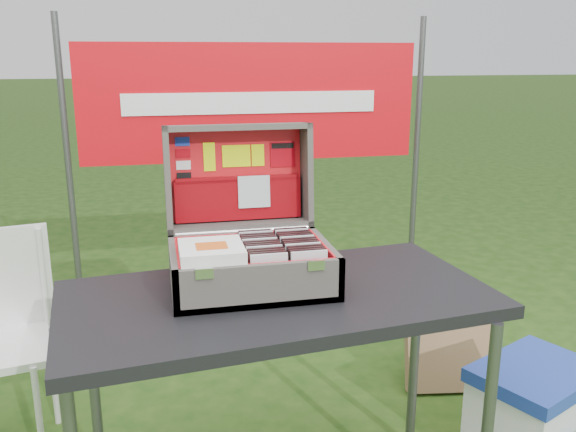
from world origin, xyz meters
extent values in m
cube|color=black|center=(-0.12, -0.08, 0.79)|extent=(1.37, 0.79, 0.04)
cylinder|color=#59595B|center=(-0.71, 0.18, 0.39)|extent=(0.04, 0.04, 0.77)
cylinder|color=#59595B|center=(0.47, 0.18, 0.39)|extent=(0.04, 0.04, 0.77)
cube|color=#63605A|center=(-0.19, -0.02, 0.82)|extent=(0.50, 0.35, 0.02)
cube|color=#63605A|center=(-0.19, -0.19, 0.88)|extent=(0.50, 0.02, 0.13)
cube|color=#63605A|center=(-0.19, 0.15, 0.88)|extent=(0.50, 0.02, 0.13)
cube|color=#63605A|center=(-0.43, -0.02, 0.88)|extent=(0.02, 0.35, 0.13)
cube|color=#63605A|center=(0.05, -0.02, 0.88)|extent=(0.02, 0.35, 0.13)
cube|color=red|center=(-0.19, -0.02, 0.84)|extent=(0.46, 0.32, 0.01)
cube|color=silver|center=(-0.35, -0.20, 0.94)|extent=(0.05, 0.01, 0.03)
cube|color=silver|center=(-0.03, -0.20, 0.94)|extent=(0.05, 0.01, 0.03)
cylinder|color=silver|center=(-0.19, 0.16, 0.95)|extent=(0.45, 0.02, 0.02)
cube|color=#63605A|center=(-0.19, 0.30, 1.11)|extent=(0.50, 0.05, 0.35)
cube|color=#63605A|center=(-0.19, 0.25, 1.28)|extent=(0.50, 0.13, 0.03)
cube|color=#63605A|center=(-0.19, 0.22, 0.95)|extent=(0.50, 0.13, 0.03)
cube|color=#63605A|center=(-0.43, 0.24, 1.12)|extent=(0.02, 0.16, 0.36)
cube|color=#63605A|center=(0.05, 0.24, 1.12)|extent=(0.02, 0.16, 0.36)
cube|color=red|center=(-0.19, 0.28, 1.11)|extent=(0.45, 0.03, 0.31)
cube|color=red|center=(-0.19, -0.17, 0.89)|extent=(0.46, 0.01, 0.11)
cube|color=red|center=(-0.19, 0.14, 0.89)|extent=(0.46, 0.01, 0.11)
cube|color=red|center=(-0.41, -0.02, 0.89)|extent=(0.01, 0.32, 0.11)
cube|color=red|center=(0.04, -0.02, 0.89)|extent=(0.01, 0.32, 0.11)
cube|color=maroon|center=(-0.19, 0.26, 1.03)|extent=(0.44, 0.04, 0.14)
cube|color=maroon|center=(-0.19, 0.26, 1.11)|extent=(0.43, 0.02, 0.02)
cube|color=silver|center=(-0.13, 0.24, 1.06)|extent=(0.11, 0.02, 0.11)
cube|color=#1933B2|center=(-0.37, 0.29, 1.24)|extent=(0.05, 0.01, 0.03)
cube|color=#AC010D|center=(-0.37, 0.28, 1.20)|extent=(0.05, 0.01, 0.03)
cube|color=white|center=(-0.37, 0.28, 1.16)|extent=(0.05, 0.01, 0.03)
cube|color=black|center=(-0.37, 0.28, 1.12)|extent=(0.05, 0.01, 0.03)
cube|color=#D4ED03|center=(-0.28, 0.28, 1.18)|extent=(0.04, 0.01, 0.10)
cube|color=#D4ED03|center=(-0.19, 0.28, 1.18)|extent=(0.10, 0.01, 0.08)
cube|color=#D4ED03|center=(-0.11, 0.28, 1.18)|extent=(0.04, 0.01, 0.08)
cube|color=#AC010D|center=(-0.02, 0.28, 1.18)|extent=(0.09, 0.01, 0.09)
cube|color=black|center=(-0.02, 0.29, 1.21)|extent=(0.08, 0.00, 0.02)
cube|color=silver|center=(-0.16, -0.15, 0.90)|extent=(0.11, 0.01, 0.13)
cube|color=black|center=(-0.16, -0.13, 0.90)|extent=(0.11, 0.01, 0.13)
cube|color=black|center=(-0.16, -0.11, 0.90)|extent=(0.11, 0.01, 0.13)
cube|color=black|center=(-0.16, -0.09, 0.90)|extent=(0.11, 0.01, 0.13)
cube|color=silver|center=(-0.16, -0.07, 0.90)|extent=(0.11, 0.01, 0.13)
cube|color=black|center=(-0.16, -0.05, 0.90)|extent=(0.11, 0.01, 0.13)
cube|color=black|center=(-0.16, -0.04, 0.90)|extent=(0.11, 0.01, 0.13)
cube|color=black|center=(-0.16, -0.02, 0.90)|extent=(0.11, 0.01, 0.13)
cube|color=silver|center=(-0.16, 0.00, 0.90)|extent=(0.11, 0.01, 0.13)
cube|color=black|center=(-0.16, 0.02, 0.90)|extent=(0.11, 0.01, 0.13)
cube|color=black|center=(-0.16, 0.04, 0.90)|extent=(0.11, 0.01, 0.13)
cube|color=black|center=(-0.16, 0.06, 0.90)|extent=(0.11, 0.01, 0.13)
cube|color=silver|center=(-0.16, 0.08, 0.90)|extent=(0.11, 0.01, 0.13)
cube|color=black|center=(-0.16, 0.10, 0.90)|extent=(0.11, 0.01, 0.13)
cube|color=silver|center=(-0.04, -0.15, 0.90)|extent=(0.11, 0.01, 0.13)
cube|color=black|center=(-0.04, -0.13, 0.90)|extent=(0.11, 0.01, 0.13)
cube|color=black|center=(-0.04, -0.11, 0.90)|extent=(0.11, 0.01, 0.13)
cube|color=black|center=(-0.04, -0.09, 0.90)|extent=(0.11, 0.01, 0.13)
cube|color=silver|center=(-0.04, -0.07, 0.90)|extent=(0.11, 0.01, 0.13)
cube|color=black|center=(-0.04, -0.05, 0.90)|extent=(0.11, 0.01, 0.13)
cube|color=black|center=(-0.04, -0.04, 0.90)|extent=(0.11, 0.01, 0.13)
cube|color=black|center=(-0.04, -0.02, 0.90)|extent=(0.11, 0.01, 0.13)
cube|color=silver|center=(-0.04, 0.00, 0.90)|extent=(0.11, 0.01, 0.13)
cube|color=black|center=(-0.04, 0.02, 0.90)|extent=(0.11, 0.01, 0.13)
cube|color=black|center=(-0.04, 0.04, 0.90)|extent=(0.11, 0.01, 0.13)
cube|color=black|center=(-0.04, 0.06, 0.90)|extent=(0.11, 0.01, 0.13)
cube|color=silver|center=(-0.04, 0.08, 0.90)|extent=(0.11, 0.01, 0.13)
cube|color=black|center=(-0.04, 0.10, 0.90)|extent=(0.11, 0.01, 0.13)
cube|color=white|center=(-0.32, -0.09, 0.95)|extent=(0.19, 0.19, 0.00)
cube|color=white|center=(-0.32, -0.09, 0.96)|extent=(0.19, 0.19, 0.00)
cube|color=white|center=(-0.32, -0.09, 0.96)|extent=(0.19, 0.19, 0.00)
cube|color=white|center=(-0.32, -0.09, 0.97)|extent=(0.19, 0.19, 0.00)
cube|color=white|center=(-0.32, -0.09, 0.97)|extent=(0.19, 0.19, 0.00)
cube|color=white|center=(-0.32, -0.09, 0.98)|extent=(0.19, 0.19, 0.00)
cube|color=white|center=(-0.32, -0.09, 0.98)|extent=(0.19, 0.19, 0.00)
cube|color=#D85919|center=(-0.32, -0.10, 0.98)|extent=(0.09, 0.07, 0.00)
cube|color=white|center=(0.88, 0.00, 0.17)|extent=(0.52, 0.47, 0.34)
cube|color=#1E3898|center=(0.88, 0.00, 0.37)|extent=(0.55, 0.50, 0.05)
cylinder|color=silver|center=(-0.93, 0.32, 0.22)|extent=(0.02, 0.02, 0.44)
cylinder|color=silver|center=(-0.93, 0.65, 0.22)|extent=(0.02, 0.02, 0.44)
cylinder|color=silver|center=(-0.93, 0.67, 0.65)|extent=(0.02, 0.02, 0.41)
cube|color=#8F6D4A|center=(0.84, 0.57, 0.23)|extent=(0.46, 0.25, 0.46)
cylinder|color=#59595B|center=(-0.85, 1.10, 0.85)|extent=(0.03, 0.03, 1.70)
cylinder|color=#59595B|center=(0.85, 1.10, 0.85)|extent=(0.03, 0.03, 1.70)
cube|color=red|center=(0.00, 1.09, 1.30)|extent=(1.60, 0.02, 0.55)
cube|color=white|center=(0.00, 1.08, 1.30)|extent=(1.20, 0.00, 0.10)
camera|label=1|loc=(-0.46, -1.79, 1.52)|focal=38.00mm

